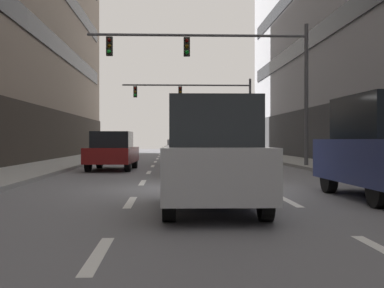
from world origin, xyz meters
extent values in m
plane|color=slate|center=(0.00, 0.00, 0.00)|extent=(120.00, 120.00, 0.00)
cube|color=silver|center=(-1.65, -8.00, 0.00)|extent=(0.16, 2.00, 0.01)
cube|color=silver|center=(-1.65, -3.00, 0.00)|extent=(0.16, 2.00, 0.01)
cube|color=silver|center=(-1.65, 2.00, 0.00)|extent=(0.16, 2.00, 0.01)
cube|color=silver|center=(-1.65, 7.00, 0.00)|extent=(0.16, 2.00, 0.01)
cube|color=silver|center=(-1.65, 12.00, 0.00)|extent=(0.16, 2.00, 0.01)
cube|color=silver|center=(-1.65, 17.00, 0.00)|extent=(0.16, 2.00, 0.01)
cube|color=silver|center=(-1.65, 22.00, 0.00)|extent=(0.16, 2.00, 0.01)
cube|color=silver|center=(-1.65, 27.00, 0.00)|extent=(0.16, 2.00, 0.01)
cube|color=silver|center=(-1.65, 32.00, 0.00)|extent=(0.16, 2.00, 0.01)
cube|color=silver|center=(1.65, -3.00, 0.00)|extent=(0.16, 2.00, 0.01)
cube|color=silver|center=(1.65, 2.00, 0.00)|extent=(0.16, 2.00, 0.01)
cube|color=silver|center=(1.65, 7.00, 0.00)|extent=(0.16, 2.00, 0.01)
cube|color=silver|center=(1.65, 12.00, 0.00)|extent=(0.16, 2.00, 0.01)
cube|color=silver|center=(1.65, 17.00, 0.00)|extent=(0.16, 2.00, 0.01)
cube|color=silver|center=(1.65, 22.00, 0.00)|extent=(0.16, 2.00, 0.01)
cube|color=silver|center=(1.65, 27.00, 0.00)|extent=(0.16, 2.00, 0.01)
cube|color=silver|center=(1.65, 32.00, 0.00)|extent=(0.16, 2.00, 0.01)
cylinder|color=black|center=(-0.63, 14.79, 0.35)|extent=(0.26, 0.71, 0.70)
cylinder|color=black|center=(1.05, 14.71, 0.35)|extent=(0.26, 0.71, 0.70)
cylinder|color=black|center=(-0.77, 11.94, 0.35)|extent=(0.26, 0.71, 0.70)
cylinder|color=black|center=(0.92, 11.86, 0.35)|extent=(0.26, 0.71, 0.70)
cube|color=#B7BABF|center=(0.14, 13.32, 0.82)|extent=(2.16, 4.73, 0.95)
cube|color=black|center=(0.14, 13.32, 1.77)|extent=(1.82, 2.82, 0.95)
cube|color=white|center=(-0.43, 15.63, 0.99)|extent=(0.21, 0.09, 0.15)
cube|color=red|center=(-0.65, 11.08, 0.99)|extent=(0.21, 0.09, 0.15)
cube|color=white|center=(0.93, 15.57, 0.99)|extent=(0.21, 0.09, 0.15)
cube|color=red|center=(0.71, 11.01, 0.99)|extent=(0.21, 0.09, 0.15)
cylinder|color=black|center=(-3.99, 10.14, 0.33)|extent=(0.24, 0.66, 0.65)
cylinder|color=black|center=(-2.41, 10.08, 0.33)|extent=(0.24, 0.66, 0.65)
cylinder|color=black|center=(-4.09, 7.47, 0.33)|extent=(0.24, 0.66, 0.65)
cylinder|color=black|center=(-2.51, 7.41, 0.33)|extent=(0.24, 0.66, 0.65)
cube|color=maroon|center=(-3.25, 8.77, 0.64)|extent=(1.99, 4.42, 0.63)
cube|color=black|center=(-3.26, 8.58, 1.30)|extent=(1.65, 1.94, 0.67)
cube|color=white|center=(-3.81, 10.94, 0.75)|extent=(0.20, 0.09, 0.14)
cube|color=red|center=(-3.97, 6.66, 0.75)|extent=(0.20, 0.09, 0.14)
cube|color=white|center=(-2.53, 10.89, 0.75)|extent=(0.20, 0.09, 0.14)
cube|color=red|center=(-2.69, 6.61, 0.75)|extent=(0.20, 0.09, 0.14)
cylinder|color=black|center=(-0.73, 6.81, 0.33)|extent=(0.25, 0.66, 0.65)
cylinder|color=black|center=(0.84, 6.89, 0.33)|extent=(0.25, 0.66, 0.65)
cylinder|color=black|center=(-0.61, 4.16, 0.33)|extent=(0.25, 0.66, 0.65)
cylinder|color=black|center=(0.96, 4.23, 0.33)|extent=(0.25, 0.66, 0.65)
cube|color=#B7BABF|center=(0.11, 5.52, 0.64)|extent=(2.01, 4.41, 0.63)
cube|color=black|center=(0.12, 5.32, 1.29)|extent=(1.66, 1.94, 0.67)
cube|color=white|center=(-0.62, 7.62, 0.75)|extent=(0.20, 0.09, 0.14)
cube|color=red|center=(-0.42, 3.37, 0.75)|extent=(0.20, 0.09, 0.14)
cube|color=white|center=(0.65, 7.68, 0.75)|extent=(0.20, 0.09, 0.14)
cube|color=red|center=(0.85, 3.42, 0.75)|extent=(0.20, 0.09, 0.14)
cylinder|color=black|center=(-0.81, -3.08, 0.31)|extent=(0.22, 0.63, 0.63)
cylinder|color=black|center=(0.71, -3.10, 0.31)|extent=(0.22, 0.63, 0.63)
cylinder|color=black|center=(-0.85, -5.64, 0.31)|extent=(0.22, 0.63, 0.63)
cylinder|color=black|center=(0.67, -5.67, 0.31)|extent=(0.22, 0.63, 0.63)
cube|color=#B7BABF|center=(-0.07, -4.37, 0.74)|extent=(1.81, 4.21, 0.85)
cube|color=black|center=(-0.07, -4.37, 1.60)|extent=(1.56, 2.49, 0.85)
cube|color=white|center=(-0.65, -2.31, 0.89)|extent=(0.19, 0.08, 0.13)
cube|color=red|center=(-0.72, -6.41, 0.89)|extent=(0.19, 0.08, 0.13)
cube|color=white|center=(0.57, -2.33, 0.89)|extent=(0.19, 0.08, 0.13)
cube|color=red|center=(0.51, -6.43, 0.89)|extent=(0.19, 0.08, 0.13)
cylinder|color=black|center=(3.02, -1.26, 0.35)|extent=(0.25, 0.70, 0.70)
cylinder|color=black|center=(3.09, -4.11, 0.35)|extent=(0.25, 0.70, 0.70)
cube|color=white|center=(3.16, -0.39, 0.99)|extent=(0.21, 0.09, 0.15)
cube|color=white|center=(4.53, -0.36, 0.99)|extent=(0.21, 0.09, 0.15)
cylinder|color=#4C4C51|center=(5.35, 9.85, 3.33)|extent=(0.18, 0.18, 6.38)
cylinder|color=#4C4C51|center=(0.43, 9.85, 5.96)|extent=(9.84, 0.12, 0.12)
cube|color=black|center=(-0.06, 9.85, 5.44)|extent=(0.28, 0.24, 0.84)
sphere|color=#4B0704|center=(-0.06, 9.71, 5.70)|extent=(0.17, 0.17, 0.17)
sphere|color=#523505|center=(-0.06, 9.71, 5.44)|extent=(0.17, 0.17, 0.17)
sphere|color=green|center=(-0.06, 9.71, 5.18)|extent=(0.17, 0.17, 0.17)
cube|color=black|center=(-3.50, 9.85, 5.44)|extent=(0.28, 0.24, 0.84)
sphere|color=#4B0704|center=(-3.50, 9.71, 5.70)|extent=(0.17, 0.17, 0.17)
sphere|color=#523505|center=(-3.50, 9.71, 5.44)|extent=(0.17, 0.17, 0.17)
sphere|color=green|center=(-3.50, 9.71, 5.18)|extent=(0.17, 0.17, 0.17)
cylinder|color=#4C4C51|center=(5.35, 26.59, 3.05)|extent=(0.18, 0.18, 5.82)
cylinder|color=#4C4C51|center=(0.48, 26.59, 5.44)|extent=(9.74, 0.12, 0.12)
cube|color=black|center=(-0.01, 26.59, 4.92)|extent=(0.28, 0.24, 0.84)
sphere|color=#4B0704|center=(-0.01, 26.45, 5.18)|extent=(0.17, 0.17, 0.17)
sphere|color=#523505|center=(-0.01, 26.45, 4.92)|extent=(0.17, 0.17, 0.17)
sphere|color=green|center=(-0.01, 26.45, 4.66)|extent=(0.17, 0.17, 0.17)
cube|color=black|center=(-3.42, 26.59, 4.92)|extent=(0.28, 0.24, 0.84)
sphere|color=#4B0704|center=(-3.42, 26.45, 5.18)|extent=(0.17, 0.17, 0.17)
sphere|color=#523505|center=(-3.42, 26.45, 4.92)|extent=(0.17, 0.17, 0.17)
sphere|color=green|center=(-3.42, 26.45, 4.66)|extent=(0.17, 0.17, 0.17)
cylinder|color=black|center=(6.40, 6.10, 0.57)|extent=(0.13, 0.13, 0.86)
cylinder|color=black|center=(6.27, 6.21, 0.57)|extent=(0.13, 0.13, 0.86)
cube|color=navy|center=(6.34, 6.16, 1.30)|extent=(0.39, 0.37, 0.61)
sphere|color=brown|center=(6.34, 6.16, 1.72)|extent=(0.22, 0.22, 0.22)
cylinder|color=navy|center=(6.51, 6.02, 1.33)|extent=(0.09, 0.09, 0.55)
cylinder|color=navy|center=(6.17, 6.30, 1.33)|extent=(0.09, 0.09, 0.55)
camera|label=1|loc=(-0.85, -14.00, 1.29)|focal=49.89mm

